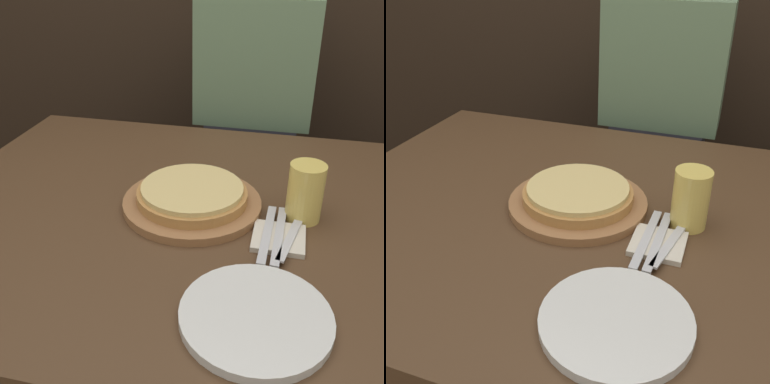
# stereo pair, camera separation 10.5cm
# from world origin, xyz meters

# --- Properties ---
(dining_table) EXTENTS (1.41, 1.04, 0.72)m
(dining_table) POSITION_xyz_m (0.00, 0.00, 0.36)
(dining_table) COLOR #4C331E
(dining_table) RESTS_ON ground_plane
(pizza_on_board) EXTENTS (0.33, 0.33, 0.06)m
(pizza_on_board) POSITION_xyz_m (-0.06, 0.01, 0.74)
(pizza_on_board) COLOR #99663D
(pizza_on_board) RESTS_ON dining_table
(beer_glass) EXTENTS (0.08, 0.08, 0.13)m
(beer_glass) POSITION_xyz_m (0.20, 0.02, 0.79)
(beer_glass) COLOR #E5C65B
(beer_glass) RESTS_ON dining_table
(dinner_plate) EXTENTS (0.26, 0.26, 0.02)m
(dinner_plate) POSITION_xyz_m (0.13, -0.32, 0.73)
(dinner_plate) COLOR silver
(dinner_plate) RESTS_ON dining_table
(napkin_stack) EXTENTS (0.11, 0.11, 0.01)m
(napkin_stack) POSITION_xyz_m (0.15, -0.08, 0.72)
(napkin_stack) COLOR beige
(napkin_stack) RESTS_ON dining_table
(fork) EXTENTS (0.02, 0.22, 0.00)m
(fork) POSITION_xyz_m (0.13, -0.08, 0.73)
(fork) COLOR silver
(fork) RESTS_ON napkin_stack
(dinner_knife) EXTENTS (0.02, 0.22, 0.00)m
(dinner_knife) POSITION_xyz_m (0.15, -0.08, 0.73)
(dinner_knife) COLOR silver
(dinner_knife) RESTS_ON napkin_stack
(spoon) EXTENTS (0.06, 0.19, 0.00)m
(spoon) POSITION_xyz_m (0.18, -0.08, 0.73)
(spoon) COLOR silver
(spoon) RESTS_ON napkin_stack
(diner_person) EXTENTS (0.41, 0.20, 1.29)m
(diner_person) POSITION_xyz_m (0.01, 0.70, 0.63)
(diner_person) COLOR #33333D
(diner_person) RESTS_ON ground_plane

